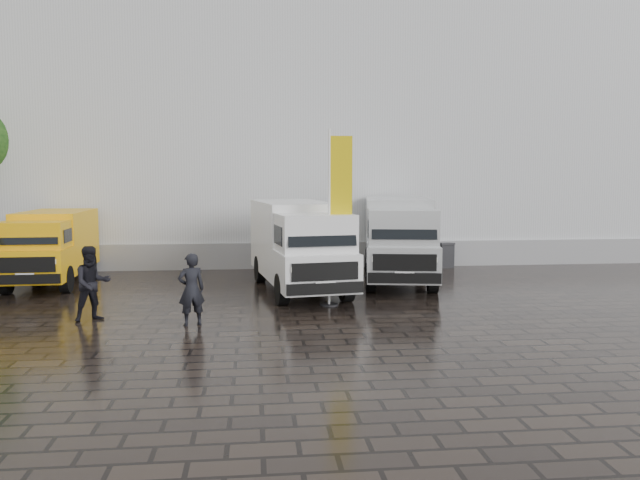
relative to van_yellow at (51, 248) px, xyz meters
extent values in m
plane|color=black|center=(8.63, -5.14, -1.19)|extent=(120.00, 120.00, 0.00)
cube|color=silver|center=(10.63, 10.86, 4.81)|extent=(44.00, 16.00, 12.00)
cube|color=gray|center=(10.63, 2.81, -0.69)|extent=(44.00, 0.15, 1.00)
cylinder|color=black|center=(8.71, -4.33, -1.17)|extent=(0.50, 0.50, 0.04)
cylinder|color=white|center=(8.71, -4.33, 1.22)|extent=(0.07, 0.07, 4.83)
cube|color=#D6B80B|center=(9.04, -4.33, 2.29)|extent=(0.60, 0.03, 2.32)
cube|color=black|center=(14.10, 2.42, -0.71)|extent=(0.67, 0.67, 0.97)
imported|color=black|center=(5.17, -6.31, -0.32)|extent=(0.73, 0.59, 1.74)
imported|color=black|center=(2.69, -5.54, -0.27)|extent=(1.13, 1.05, 1.85)
camera|label=1|loc=(6.68, -21.17, 2.35)|focal=35.00mm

